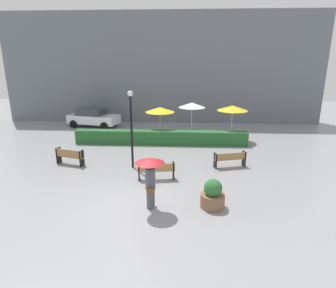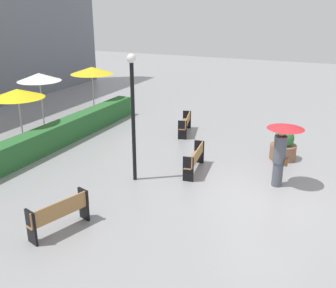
% 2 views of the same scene
% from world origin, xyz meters
% --- Properties ---
extents(ground_plane, '(60.00, 60.00, 0.00)m').
position_xyz_m(ground_plane, '(0.00, 0.00, 0.00)').
color(ground_plane, gray).
extents(bench_mid_center, '(1.78, 0.58, 0.84)m').
position_xyz_m(bench_mid_center, '(0.79, 2.45, 0.50)').
color(bench_mid_center, '#9E7242').
rests_on(bench_mid_center, ground).
extents(bench_far_right, '(1.77, 0.79, 0.82)m').
position_xyz_m(bench_far_right, '(4.54, 4.31, 0.49)').
color(bench_far_right, '#9E7242').
rests_on(bench_far_right, ground).
extents(bench_far_left, '(1.66, 0.81, 0.88)m').
position_xyz_m(bench_far_left, '(-4.10, 4.20, 0.51)').
color(bench_far_left, '#9E7242').
rests_on(bench_far_left, ground).
extents(pedestrian_with_umbrella, '(1.11, 1.11, 2.05)m').
position_xyz_m(pedestrian_with_umbrella, '(0.84, -0.33, 1.40)').
color(pedestrian_with_umbrella, '#4C515B').
rests_on(pedestrian_with_umbrella, ground).
extents(planter_pot, '(0.94, 0.94, 1.16)m').
position_xyz_m(planter_pot, '(3.22, -0.08, 0.50)').
color(planter_pot, brown).
rests_on(planter_pot, ground).
extents(lamp_post, '(0.28, 0.28, 4.04)m').
position_xyz_m(lamp_post, '(-0.62, 4.00, 2.47)').
color(lamp_post, black).
rests_on(lamp_post, ground).
extents(patio_umbrella_yellow, '(2.06, 2.06, 2.32)m').
position_xyz_m(patio_umbrella_yellow, '(0.38, 9.67, 2.14)').
color(patio_umbrella_yellow, silver).
rests_on(patio_umbrella_yellow, ground).
extents(patio_umbrella_white, '(1.93, 1.93, 2.52)m').
position_xyz_m(patio_umbrella_white, '(2.62, 10.56, 2.34)').
color(patio_umbrella_white, silver).
rests_on(patio_umbrella_white, ground).
extents(patio_umbrella_yellow_far, '(2.10, 2.10, 2.47)m').
position_xyz_m(patio_umbrella_yellow_far, '(5.40, 9.70, 2.29)').
color(patio_umbrella_yellow_far, silver).
rests_on(patio_umbrella_yellow_far, ground).
extents(hedge_strip, '(11.51, 0.70, 0.93)m').
position_xyz_m(hedge_strip, '(0.52, 8.40, 0.46)').
color(hedge_strip, '#28602D').
rests_on(hedge_strip, ground).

